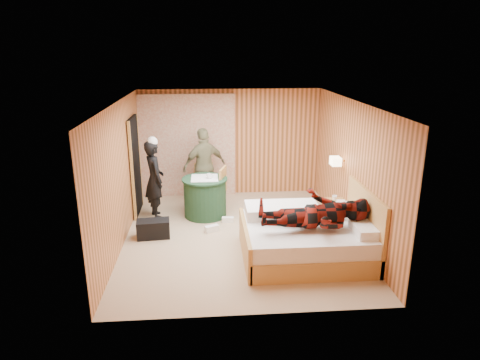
{
  "coord_description": "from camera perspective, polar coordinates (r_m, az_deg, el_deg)",
  "views": [
    {
      "loc": [
        -0.56,
        -7.37,
        3.41
      ],
      "look_at": [
        0.04,
        0.17,
        1.05
      ],
      "focal_mm": 32.0,
      "sensor_mm": 36.0,
      "label": 1
    }
  ],
  "objects": [
    {
      "name": "sneaker_left",
      "position": [
        8.73,
        -1.63,
        -5.31
      ],
      "size": [
        0.24,
        0.11,
        0.11
      ],
      "primitive_type": "cube",
      "rotation": [
        0.0,
        0.0,
        -0.07
      ],
      "color": "white",
      "rests_on": "floor"
    },
    {
      "name": "curtain",
      "position": [
        10.06,
        -6.98,
        4.5
      ],
      "size": [
        2.2,
        0.08,
        2.4
      ],
      "primitive_type": "cube",
      "color": "beige",
      "rests_on": "floor"
    },
    {
      "name": "sneaker_right",
      "position": [
        8.31,
        -3.79,
        -6.48
      ],
      "size": [
        0.29,
        0.21,
        0.12
      ],
      "primitive_type": "cube",
      "rotation": [
        0.0,
        0.0,
        0.43
      ],
      "color": "white",
      "rests_on": "floor"
    },
    {
      "name": "duffel_bag",
      "position": [
        8.17,
        -11.48,
        -6.4
      ],
      "size": [
        0.63,
        0.37,
        0.34
      ],
      "primitive_type": "cube",
      "rotation": [
        0.0,
        0.0,
        0.09
      ],
      "color": "black",
      "rests_on": "floor"
    },
    {
      "name": "floor",
      "position": [
        8.14,
        -0.21,
        -7.44
      ],
      "size": [
        4.2,
        5.0,
        0.01
      ],
      "primitive_type": "cube",
      "color": "tan",
      "rests_on": "ground"
    },
    {
      "name": "woman_standing",
      "position": [
        8.92,
        -11.34,
        0.07
      ],
      "size": [
        0.58,
        0.7,
        1.63
      ],
      "primitive_type": "imported",
      "rotation": [
        0.0,
        0.0,
        1.95
      ],
      "color": "black",
      "rests_on": "floor"
    },
    {
      "name": "cup_table",
      "position": [
        8.76,
        -4.1,
        0.53
      ],
      "size": [
        0.15,
        0.15,
        0.1
      ],
      "primitive_type": "imported",
      "rotation": [
        0.0,
        0.0,
        -0.26
      ],
      "color": "white",
      "rests_on": "round_table"
    },
    {
      "name": "wall_right",
      "position": [
        8.13,
        14.72,
        1.33
      ],
      "size": [
        0.02,
        5.0,
        2.5
      ],
      "primitive_type": "cube",
      "color": "#D58251",
      "rests_on": "floor"
    },
    {
      "name": "chair_far",
      "position": [
        9.62,
        -4.77,
        -0.1
      ],
      "size": [
        0.47,
        0.47,
        0.93
      ],
      "rotation": [
        0.0,
        0.0,
        0.13
      ],
      "color": "tan",
      "rests_on": "floor"
    },
    {
      "name": "book_lower",
      "position": [
        8.3,
        12.83,
        -2.99
      ],
      "size": [
        0.21,
        0.26,
        0.02
      ],
      "primitive_type": "imported",
      "rotation": [
        0.0,
        0.0,
        -0.23
      ],
      "color": "white",
      "rests_on": "nightstand"
    },
    {
      "name": "doorway",
      "position": [
        9.21,
        -13.78,
        1.81
      ],
      "size": [
        0.06,
        0.9,
        2.05
      ],
      "primitive_type": "cube",
      "color": "black",
      "rests_on": "floor"
    },
    {
      "name": "bed",
      "position": [
        7.35,
        9.15,
        -7.62
      ],
      "size": [
        2.15,
        1.7,
        1.17
      ],
      "color": "tan",
      "rests_on": "floor"
    },
    {
      "name": "cup_nightstand",
      "position": [
        8.45,
        12.49,
        -2.34
      ],
      "size": [
        0.13,
        0.13,
        0.09
      ],
      "primitive_type": "imported",
      "rotation": [
        0.0,
        0.0,
        0.36
      ],
      "color": "white",
      "rests_on": "nightstand"
    },
    {
      "name": "chair_near",
      "position": [
        8.98,
        -3.02,
        -0.98
      ],
      "size": [
        0.58,
        0.58,
        1.02
      ],
      "rotation": [
        0.0,
        0.0,
        -1.87
      ],
      "color": "tan",
      "rests_on": "floor"
    },
    {
      "name": "wall_left",
      "position": [
        7.83,
        -15.72,
        0.66
      ],
      "size": [
        0.02,
        5.0,
        2.5
      ],
      "primitive_type": "cube",
      "color": "#D58251",
      "rests_on": "floor"
    },
    {
      "name": "book_upper",
      "position": [
        8.3,
        12.84,
        -2.86
      ],
      "size": [
        0.18,
        0.24,
        0.02
      ],
      "primitive_type": "imported",
      "rotation": [
        0.0,
        0.0,
        -0.09
      ],
      "color": "white",
      "rests_on": "nightstand"
    },
    {
      "name": "wall_lamp",
      "position": [
        8.47,
        12.64,
        2.48
      ],
      "size": [
        0.26,
        0.24,
        0.16
      ],
      "color": "gold",
      "rests_on": "wall_right"
    },
    {
      "name": "round_table",
      "position": [
        8.95,
        -4.68,
        -2.24
      ],
      "size": [
        0.94,
        0.94,
        0.84
      ],
      "color": "#1D4029",
      "rests_on": "floor"
    },
    {
      "name": "nightstand",
      "position": [
        8.45,
        12.6,
        -4.71
      ],
      "size": [
        0.44,
        0.6,
        0.58
      ],
      "color": "tan",
      "rests_on": "floor"
    },
    {
      "name": "man_on_bed",
      "position": [
        6.89,
        10.11,
        -3.3
      ],
      "size": [
        0.86,
        0.67,
        1.77
      ],
      "primitive_type": "imported",
      "rotation": [
        0.0,
        1.57,
        0.0
      ],
      "color": "#611009",
      "rests_on": "bed"
    },
    {
      "name": "wall_back",
      "position": [
        10.12,
        -1.29,
        4.99
      ],
      "size": [
        4.2,
        0.02,
        2.5
      ],
      "primitive_type": "cube",
      "color": "#D58251",
      "rests_on": "floor"
    },
    {
      "name": "ceiling",
      "position": [
        7.45,
        -0.23,
        10.31
      ],
      "size": [
        4.2,
        5.0,
        0.01
      ],
      "primitive_type": "cube",
      "color": "silver",
      "rests_on": "wall_back"
    },
    {
      "name": "man_at_table",
      "position": [
        9.57,
        -4.75,
        1.83
      ],
      "size": [
        1.09,
        0.81,
        1.72
      ],
      "primitive_type": "imported",
      "rotation": [
        0.0,
        0.0,
        3.57
      ],
      "color": "#75724E",
      "rests_on": "floor"
    }
  ]
}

